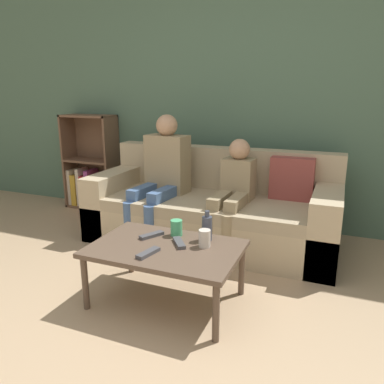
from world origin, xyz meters
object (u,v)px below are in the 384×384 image
Objects in this scene: cup_far at (177,228)px; cup_near at (205,238)px; coffee_table at (166,252)px; bottle at (207,228)px; person_adult at (163,169)px; tv_remote_0 at (179,243)px; bookshelf at (92,175)px; person_child at (233,189)px; tv_remote_2 at (148,253)px; couch at (213,211)px; tv_remote_1 at (152,235)px.

cup_near is at bearing -24.22° from cup_far.
bottle is (0.20, 0.19, 0.12)m from coffee_table.
tv_remote_0 is at bearing -52.58° from person_adult.
bookshelf is 1.15× the size of coffee_table.
person_child reaches higher than cup_near.
coffee_table is at bearing -57.04° from person_adult.
cup_far is at bearing -99.60° from person_child.
tv_remote_2 is 0.89× the size of bottle.
couch reaches higher than cup_near.
person_child is at bearing -17.33° from bookshelf.
bookshelf is at bearing 144.62° from bottle.
tv_remote_0 is (-0.16, -0.03, -0.04)m from cup_near.
coffee_table is 0.26m from cup_near.
bottle is (0.24, 0.34, 0.07)m from tv_remote_2.
person_adult is at bearing 84.74° from tv_remote_0.
cup_far is at bearing 179.93° from bottle.
bottle is at bearing 67.08° from tv_remote_2.
tv_remote_2 reaches higher than coffee_table.
tv_remote_2 is at bearing -154.09° from tv_remote_0.
bookshelf is 2.39m from cup_near.
person_adult reaches higher than bookshelf.
person_child is 8.70× the size of cup_far.
couch is 2.32× the size of coffee_table.
tv_remote_0 and tv_remote_2 have the same top height.
person_child is at bearing 98.79° from tv_remote_1.
tv_remote_1 is at bearing -107.48° from person_child.
cup_far reaches higher than tv_remote_2.
person_child is (0.67, -0.04, -0.10)m from person_adult.
bookshelf is 0.95× the size of person_adult.
tv_remote_2 is (-0.11, -0.21, 0.00)m from tv_remote_0.
couch reaches higher than tv_remote_0.
coffee_table is at bearing -6.08° from tv_remote_1.
cup_far is at bearing -86.90° from couch.
person_child is 0.92m from tv_remote_1.
person_adult reaches higher than coffee_table.
bookshelf is 2.14m from cup_far.
bookshelf is 1.14× the size of person_child.
bookshelf is at bearing 137.68° from coffee_table.
tv_remote_1 is (-0.15, -0.08, -0.04)m from cup_far.
couch is 0.58m from person_adult.
coffee_table is 0.83× the size of person_adult.
bookshelf is at bearing 141.34° from cup_far.
tv_remote_0 is at bearing -93.09° from person_child.
couch is 1.23m from tv_remote_2.
tv_remote_1 reaches higher than coffee_table.
person_adult is at bearing 121.80° from cup_far.
person_child is at bearing 80.67° from coffee_table.
couch is 19.55× the size of cup_near.
cup_near is at bearing 54.15° from tv_remote_2.
person_adult reaches higher than tv_remote_1.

